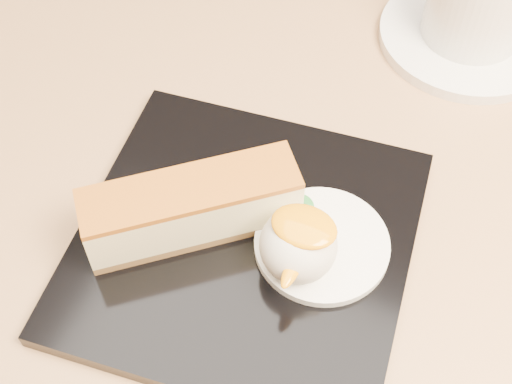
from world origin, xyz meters
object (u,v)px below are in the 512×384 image
at_px(table, 309,306).
at_px(cheesecake, 192,207).
at_px(dessert_plate, 244,243).
at_px(saucer, 468,36).
at_px(ice_cream_scoop, 298,245).

bearing_deg(table, cheesecake, -140.46).
height_order(table, dessert_plate, dessert_plate).
xyz_separation_m(cheesecake, saucer, (0.12, 0.27, -0.03)).
relative_size(table, ice_cream_scoop, 16.16).
bearing_deg(cheesecake, saucer, 25.19).
bearing_deg(dessert_plate, cheesecake, -171.87).
bearing_deg(cheesecake, dessert_plate, -32.16).
height_order(dessert_plate, ice_cream_scoop, ice_cream_scoop).
relative_size(dessert_plate, ice_cream_scoop, 4.44).
height_order(dessert_plate, saucer, dessert_plate).
bearing_deg(table, dessert_plate, -124.07).
height_order(ice_cream_scoop, saucer, ice_cream_scoop).
xyz_separation_m(table, ice_cream_scoop, (0.00, -0.06, 0.19)).
bearing_deg(table, ice_cream_scoop, -86.71).
distance_m(dessert_plate, cheesecake, 0.05).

